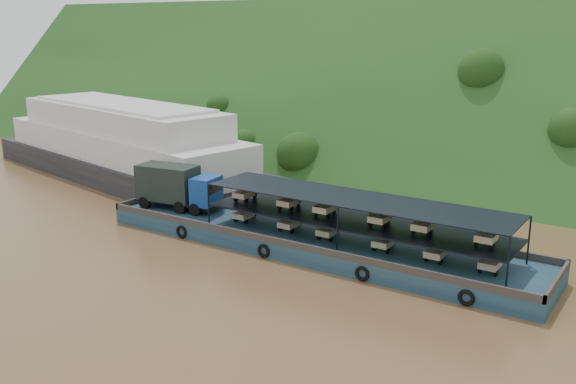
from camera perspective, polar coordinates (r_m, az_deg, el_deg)
The scene contains 4 objects.
ground at distance 49.95m, azimuth 0.02°, elevation -4.61°, with size 160.00×160.00×0.00m, color brown.
hillside at distance 81.40m, azimuth 14.11°, elevation 2.56°, with size 140.00×28.00×28.00m, color #1A3C16.
cargo_barge at distance 49.05m, azimuth 0.64°, elevation -3.46°, with size 35.00×7.18×4.91m.
passenger_ferry at distance 72.86m, azimuth -14.41°, elevation 4.04°, with size 42.37×18.11×8.33m.
Camera 1 is at (25.91, -39.37, 16.54)m, focal length 40.00 mm.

